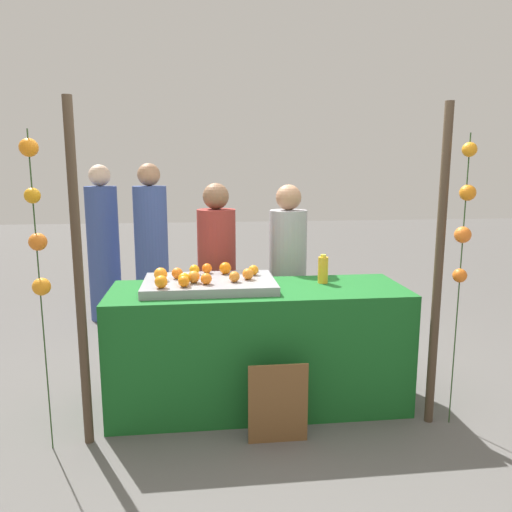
{
  "coord_description": "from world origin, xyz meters",
  "views": [
    {
      "loc": [
        -0.4,
        -3.28,
        1.68
      ],
      "look_at": [
        0.0,
        0.15,
        1.05
      ],
      "focal_mm": 34.36,
      "sensor_mm": 36.0,
      "label": 1
    }
  ],
  "objects_px": {
    "stall_counter": "(258,346)",
    "chalkboard_sign": "(278,404)",
    "juice_bottle": "(323,270)",
    "vendor_left": "(217,285)",
    "orange_1": "(234,277)",
    "vendor_right": "(288,284)",
    "orange_0": "(161,274)"
  },
  "relations": [
    {
      "from": "chalkboard_sign",
      "to": "vendor_right",
      "type": "relative_size",
      "value": 0.34
    },
    {
      "from": "stall_counter",
      "to": "juice_bottle",
      "type": "height_order",
      "value": "juice_bottle"
    },
    {
      "from": "juice_bottle",
      "to": "vendor_right",
      "type": "distance_m",
      "value": 0.62
    },
    {
      "from": "orange_1",
      "to": "juice_bottle",
      "type": "relative_size",
      "value": 0.35
    },
    {
      "from": "stall_counter",
      "to": "vendor_left",
      "type": "relative_size",
      "value": 1.32
    },
    {
      "from": "orange_1",
      "to": "juice_bottle",
      "type": "bearing_deg",
      "value": 13.31
    },
    {
      "from": "chalkboard_sign",
      "to": "stall_counter",
      "type": "bearing_deg",
      "value": 96.35
    },
    {
      "from": "stall_counter",
      "to": "vendor_left",
      "type": "bearing_deg",
      "value": 111.66
    },
    {
      "from": "chalkboard_sign",
      "to": "vendor_left",
      "type": "relative_size",
      "value": 0.33
    },
    {
      "from": "orange_1",
      "to": "chalkboard_sign",
      "type": "bearing_deg",
      "value": -64.08
    },
    {
      "from": "stall_counter",
      "to": "chalkboard_sign",
      "type": "xyz_separation_m",
      "value": [
        0.06,
        -0.52,
        -0.18
      ]
    },
    {
      "from": "stall_counter",
      "to": "chalkboard_sign",
      "type": "height_order",
      "value": "stall_counter"
    },
    {
      "from": "vendor_right",
      "to": "vendor_left",
      "type": "bearing_deg",
      "value": 178.96
    },
    {
      "from": "orange_0",
      "to": "orange_1",
      "type": "xyz_separation_m",
      "value": [
        0.5,
        -0.1,
        -0.01
      ]
    },
    {
      "from": "juice_bottle",
      "to": "vendor_left",
      "type": "relative_size",
      "value": 0.13
    },
    {
      "from": "chalkboard_sign",
      "to": "vendor_right",
      "type": "xyz_separation_m",
      "value": [
        0.27,
        1.18,
        0.47
      ]
    },
    {
      "from": "stall_counter",
      "to": "vendor_left",
      "type": "distance_m",
      "value": 0.78
    },
    {
      "from": "stall_counter",
      "to": "orange_0",
      "type": "relative_size",
      "value": 22.51
    },
    {
      "from": "orange_1",
      "to": "vendor_left",
      "type": "height_order",
      "value": "vendor_left"
    },
    {
      "from": "orange_0",
      "to": "vendor_right",
      "type": "bearing_deg",
      "value": 31.37
    },
    {
      "from": "orange_1",
      "to": "vendor_right",
      "type": "distance_m",
      "value": 0.89
    },
    {
      "from": "stall_counter",
      "to": "orange_1",
      "type": "xyz_separation_m",
      "value": [
        -0.17,
        -0.05,
        0.52
      ]
    },
    {
      "from": "vendor_left",
      "to": "stall_counter",
      "type": "bearing_deg",
      "value": -68.34
    },
    {
      "from": "orange_0",
      "to": "vendor_left",
      "type": "height_order",
      "value": "vendor_left"
    },
    {
      "from": "stall_counter",
      "to": "orange_0",
      "type": "height_order",
      "value": "orange_0"
    },
    {
      "from": "vendor_left",
      "to": "chalkboard_sign",
      "type": "bearing_deg",
      "value": -74.81
    },
    {
      "from": "stall_counter",
      "to": "juice_bottle",
      "type": "xyz_separation_m",
      "value": [
        0.48,
        0.1,
        0.52
      ]
    },
    {
      "from": "vendor_right",
      "to": "chalkboard_sign",
      "type": "bearing_deg",
      "value": -102.78
    },
    {
      "from": "orange_0",
      "to": "vendor_right",
      "type": "height_order",
      "value": "vendor_right"
    },
    {
      "from": "juice_bottle",
      "to": "vendor_right",
      "type": "bearing_deg",
      "value": 106.09
    },
    {
      "from": "juice_bottle",
      "to": "chalkboard_sign",
      "type": "relative_size",
      "value": 0.4
    },
    {
      "from": "juice_bottle",
      "to": "vendor_left",
      "type": "xyz_separation_m",
      "value": [
        -0.75,
        0.56,
        -0.23
      ]
    }
  ]
}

